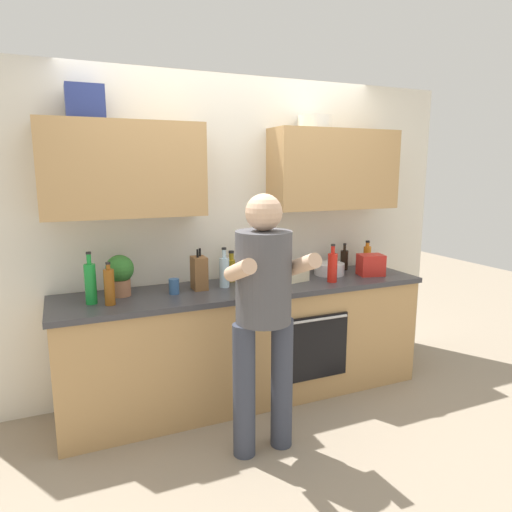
{
  "coord_description": "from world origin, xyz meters",
  "views": [
    {
      "loc": [
        -1.28,
        -3.13,
        1.78
      ],
      "look_at": [
        0.03,
        -0.1,
        1.15
      ],
      "focal_mm": 32.12,
      "sensor_mm": 36.0,
      "label": 1
    }
  ],
  "objects_px": {
    "bottle_water": "(224,271)",
    "bottle_soda": "(90,283)",
    "mixing_bowl": "(329,269)",
    "knife_block": "(199,273)",
    "potted_herb": "(120,273)",
    "grocery_bag_rice": "(291,272)",
    "bottle_hotsauce": "(332,267)",
    "cup_ceramic": "(274,279)",
    "cup_tea": "(174,286)",
    "bottle_soy": "(344,260)",
    "grocery_bag_crisps": "(371,265)",
    "bottle_oil": "(231,269)",
    "bottle_juice": "(367,257)",
    "bottle_syrup": "(109,287)",
    "cup_coffee": "(301,270)",
    "person_standing": "(264,305)"
  },
  "relations": [
    {
      "from": "bottle_water",
      "to": "bottle_soda",
      "type": "distance_m",
      "value": 0.96
    },
    {
      "from": "mixing_bowl",
      "to": "knife_block",
      "type": "bearing_deg",
      "value": -178.32
    },
    {
      "from": "bottle_water",
      "to": "potted_herb",
      "type": "relative_size",
      "value": 1.04
    },
    {
      "from": "bottle_water",
      "to": "grocery_bag_rice",
      "type": "distance_m",
      "value": 0.55
    },
    {
      "from": "bottle_hotsauce",
      "to": "mixing_bowl",
      "type": "height_order",
      "value": "bottle_hotsauce"
    },
    {
      "from": "potted_herb",
      "to": "cup_ceramic",
      "type": "bearing_deg",
      "value": -9.61
    },
    {
      "from": "cup_tea",
      "to": "mixing_bowl",
      "type": "bearing_deg",
      "value": 3.71
    },
    {
      "from": "bottle_soda",
      "to": "bottle_soy",
      "type": "height_order",
      "value": "bottle_soda"
    },
    {
      "from": "mixing_bowl",
      "to": "knife_block",
      "type": "height_order",
      "value": "knife_block"
    },
    {
      "from": "bottle_hotsauce",
      "to": "grocery_bag_rice",
      "type": "distance_m",
      "value": 0.33
    },
    {
      "from": "grocery_bag_crisps",
      "to": "bottle_hotsauce",
      "type": "bearing_deg",
      "value": -170.02
    },
    {
      "from": "bottle_hotsauce",
      "to": "cup_tea",
      "type": "relative_size",
      "value": 2.76
    },
    {
      "from": "mixing_bowl",
      "to": "potted_herb",
      "type": "relative_size",
      "value": 0.87
    },
    {
      "from": "bottle_oil",
      "to": "bottle_water",
      "type": "bearing_deg",
      "value": -126.89
    },
    {
      "from": "bottle_juice",
      "to": "bottle_hotsauce",
      "type": "relative_size",
      "value": 0.83
    },
    {
      "from": "cup_ceramic",
      "to": "bottle_juice",
      "type": "bearing_deg",
      "value": 13.05
    },
    {
      "from": "bottle_soy",
      "to": "grocery_bag_crisps",
      "type": "relative_size",
      "value": 1.16
    },
    {
      "from": "bottle_soy",
      "to": "cup_tea",
      "type": "height_order",
      "value": "bottle_soy"
    },
    {
      "from": "grocery_bag_rice",
      "to": "bottle_soda",
      "type": "bearing_deg",
      "value": -178.51
    },
    {
      "from": "bottle_syrup",
      "to": "bottle_water",
      "type": "relative_size",
      "value": 0.94
    },
    {
      "from": "bottle_syrup",
      "to": "cup_tea",
      "type": "height_order",
      "value": "bottle_syrup"
    },
    {
      "from": "cup_coffee",
      "to": "potted_herb",
      "type": "height_order",
      "value": "potted_herb"
    },
    {
      "from": "mixing_bowl",
      "to": "grocery_bag_crisps",
      "type": "relative_size",
      "value": 1.26
    },
    {
      "from": "bottle_syrup",
      "to": "potted_herb",
      "type": "xyz_separation_m",
      "value": [
        0.09,
        0.2,
        0.04
      ]
    },
    {
      "from": "bottle_juice",
      "to": "cup_tea",
      "type": "distance_m",
      "value": 1.79
    },
    {
      "from": "bottle_syrup",
      "to": "bottle_water",
      "type": "xyz_separation_m",
      "value": [
        0.85,
        0.14,
        -0.0
      ]
    },
    {
      "from": "bottle_soy",
      "to": "cup_tea",
      "type": "relative_size",
      "value": 2.14
    },
    {
      "from": "bottle_oil",
      "to": "bottle_juice",
      "type": "bearing_deg",
      "value": -1.7
    },
    {
      "from": "bottle_oil",
      "to": "mixing_bowl",
      "type": "bearing_deg",
      "value": -7.04
    },
    {
      "from": "bottle_juice",
      "to": "grocery_bag_crisps",
      "type": "distance_m",
      "value": 0.26
    },
    {
      "from": "cup_coffee",
      "to": "potted_herb",
      "type": "relative_size",
      "value": 0.32
    },
    {
      "from": "person_standing",
      "to": "bottle_syrup",
      "type": "xyz_separation_m",
      "value": [
        -0.83,
        0.61,
        0.05
      ]
    },
    {
      "from": "person_standing",
      "to": "bottle_hotsauce",
      "type": "distance_m",
      "value": 1.02
    },
    {
      "from": "cup_ceramic",
      "to": "cup_coffee",
      "type": "height_order",
      "value": "cup_ceramic"
    },
    {
      "from": "knife_block",
      "to": "potted_herb",
      "type": "distance_m",
      "value": 0.56
    },
    {
      "from": "grocery_bag_rice",
      "to": "grocery_bag_crisps",
      "type": "relative_size",
      "value": 1.23
    },
    {
      "from": "cup_coffee",
      "to": "mixing_bowl",
      "type": "relative_size",
      "value": 0.37
    },
    {
      "from": "bottle_hotsauce",
      "to": "cup_coffee",
      "type": "xyz_separation_m",
      "value": [
        -0.11,
        0.31,
        -0.07
      ]
    },
    {
      "from": "bottle_soy",
      "to": "cup_ceramic",
      "type": "height_order",
      "value": "bottle_soy"
    },
    {
      "from": "mixing_bowl",
      "to": "grocery_bag_rice",
      "type": "relative_size",
      "value": 1.02
    },
    {
      "from": "bottle_syrup",
      "to": "bottle_hotsauce",
      "type": "xyz_separation_m",
      "value": [
        1.68,
        -0.04,
        -0.0
      ]
    },
    {
      "from": "bottle_water",
      "to": "cup_coffee",
      "type": "xyz_separation_m",
      "value": [
        0.72,
        0.12,
        -0.07
      ]
    },
    {
      "from": "bottle_soda",
      "to": "grocery_bag_rice",
      "type": "distance_m",
      "value": 1.51
    },
    {
      "from": "person_standing",
      "to": "bottle_juice",
      "type": "bearing_deg",
      "value": 31.61
    },
    {
      "from": "bottle_soy",
      "to": "potted_herb",
      "type": "height_order",
      "value": "potted_herb"
    },
    {
      "from": "bottle_juice",
      "to": "mixing_bowl",
      "type": "relative_size",
      "value": 0.99
    },
    {
      "from": "bottle_syrup",
      "to": "bottle_soda",
      "type": "xyz_separation_m",
      "value": [
        -0.11,
        0.07,
        0.02
      ]
    },
    {
      "from": "bottle_juice",
      "to": "mixing_bowl",
      "type": "xyz_separation_m",
      "value": [
        -0.44,
        -0.07,
        -0.06
      ]
    },
    {
      "from": "bottle_soda",
      "to": "mixing_bowl",
      "type": "relative_size",
      "value": 1.37
    },
    {
      "from": "bottle_juice",
      "to": "grocery_bag_crisps",
      "type": "xyz_separation_m",
      "value": [
        -0.13,
        -0.22,
        -0.02
      ]
    }
  ]
}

